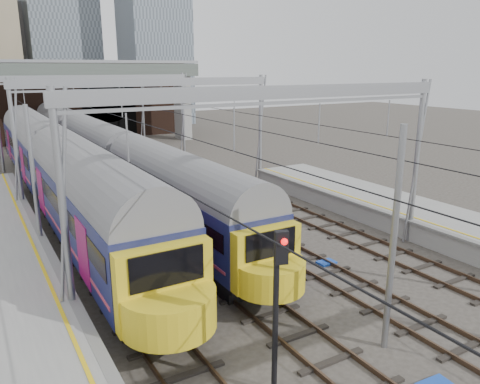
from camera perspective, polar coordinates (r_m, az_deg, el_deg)
ground at (r=15.17m, az=23.03°, el=-20.53°), size 160.00×160.00×0.00m
tracks at (r=25.72m, az=-4.55°, el=-4.36°), size 14.40×80.00×0.22m
overhead_line at (r=30.32m, az=-10.29°, el=11.06°), size 16.80×80.00×8.00m
retaining_wall at (r=60.16m, az=-19.25°, el=10.18°), size 28.00×2.75×9.00m
overbridge at (r=53.94m, az=-19.70°, el=12.81°), size 28.00×3.00×9.25m
city_skyline at (r=78.96m, az=-22.00°, el=20.20°), size 37.50×27.50×60.00m
train_main at (r=44.94m, az=-19.36°, el=6.36°), size 2.71×62.62×4.69m
train_second at (r=30.51m, az=-21.39°, el=2.86°), size 3.08×35.58×5.20m
signal_near_left at (r=12.15m, az=4.59°, el=-12.25°), size 0.37×0.46×4.69m
equip_cover_b at (r=19.83m, az=4.10°, el=-10.35°), size 0.93×0.79×0.09m
equip_cover_c at (r=21.55m, az=10.49°, el=-8.44°), size 0.81×0.58×0.09m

